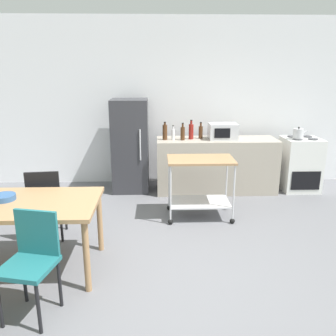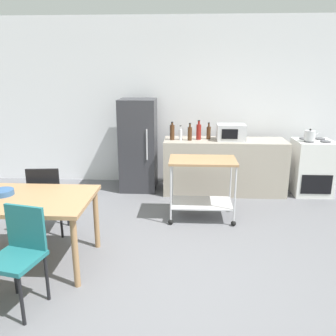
# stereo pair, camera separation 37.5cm
# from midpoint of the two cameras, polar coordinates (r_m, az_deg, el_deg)

# --- Properties ---
(ground_plane) EXTENTS (12.00, 12.00, 0.00)m
(ground_plane) POSITION_cam_midpoint_polar(r_m,az_deg,el_deg) (3.69, -3.02, -17.29)
(ground_plane) COLOR slate
(back_wall) EXTENTS (8.40, 0.12, 2.90)m
(back_wall) POSITION_cam_midpoint_polar(r_m,az_deg,el_deg) (6.32, -2.66, 10.62)
(back_wall) COLOR white
(back_wall) RESTS_ON ground_plane
(kitchen_counter) EXTENTS (2.00, 0.64, 0.90)m
(kitchen_counter) POSITION_cam_midpoint_polar(r_m,az_deg,el_deg) (5.96, 6.07, 0.46)
(kitchen_counter) COLOR #A89E8E
(kitchen_counter) RESTS_ON ground_plane
(dining_table) EXTENTS (1.50, 0.90, 0.75)m
(dining_table) POSITION_cam_midpoint_polar(r_m,az_deg,el_deg) (3.86, -25.29, -6.18)
(dining_table) COLOR #A37A51
(dining_table) RESTS_ON ground_plane
(chair_black) EXTENTS (0.44, 0.44, 0.89)m
(chair_black) POSITION_cam_midpoint_polar(r_m,az_deg,el_deg) (4.51, -21.56, -4.77)
(chair_black) COLOR black
(chair_black) RESTS_ON ground_plane
(chair_teal) EXTENTS (0.48, 0.48, 0.89)m
(chair_teal) POSITION_cam_midpoint_polar(r_m,az_deg,el_deg) (3.25, -24.59, -13.20)
(chair_teal) COLOR #1E666B
(chair_teal) RESTS_ON ground_plane
(stove_oven) EXTENTS (0.60, 0.61, 0.92)m
(stove_oven) POSITION_cam_midpoint_polar(r_m,az_deg,el_deg) (6.34, 19.14, 0.61)
(stove_oven) COLOR white
(stove_oven) RESTS_ON ground_plane
(refrigerator) EXTENTS (0.60, 0.63, 1.55)m
(refrigerator) POSITION_cam_midpoint_polar(r_m,az_deg,el_deg) (5.96, -7.95, 3.60)
(refrigerator) COLOR #333338
(refrigerator) RESTS_ON ground_plane
(kitchen_cart) EXTENTS (0.91, 0.57, 0.85)m
(kitchen_cart) POSITION_cam_midpoint_polar(r_m,az_deg,el_deg) (4.82, 3.06, -1.66)
(kitchen_cart) COLOR #A37A51
(kitchen_cart) RESTS_ON ground_plane
(bottle_soda) EXTENTS (0.08, 0.08, 0.29)m
(bottle_soda) POSITION_cam_midpoint_polar(r_m,az_deg,el_deg) (5.75, -2.39, 5.88)
(bottle_soda) COLOR #4C2D19
(bottle_soda) RESTS_ON kitchen_counter
(bottle_wine) EXTENTS (0.06, 0.06, 0.24)m
(bottle_wine) POSITION_cam_midpoint_polar(r_m,az_deg,el_deg) (5.76, -1.02, 5.54)
(bottle_wine) COLOR silver
(bottle_wine) RESTS_ON kitchen_counter
(bottle_sparkling_water) EXTENTS (0.07, 0.07, 0.28)m
(bottle_sparkling_water) POSITION_cam_midpoint_polar(r_m,az_deg,el_deg) (5.72, 0.52, 5.71)
(bottle_sparkling_water) COLOR #4C2D19
(bottle_sparkling_water) RESTS_ON kitchen_counter
(bottle_vinegar) EXTENTS (0.08, 0.08, 0.32)m
(bottle_vinegar) POSITION_cam_midpoint_polar(r_m,az_deg,el_deg) (5.80, 1.93, 6.02)
(bottle_vinegar) COLOR maroon
(bottle_vinegar) RESTS_ON kitchen_counter
(bottle_sesame_oil) EXTENTS (0.07, 0.07, 0.28)m
(bottle_sesame_oil) POSITION_cam_midpoint_polar(r_m,az_deg,el_deg) (5.87, 3.52, 5.89)
(bottle_sesame_oil) COLOR #4C2D19
(bottle_sesame_oil) RESTS_ON kitchen_counter
(microwave) EXTENTS (0.46, 0.35, 0.26)m
(microwave) POSITION_cam_midpoint_polar(r_m,az_deg,el_deg) (5.84, 7.12, 5.94)
(microwave) COLOR silver
(microwave) RESTS_ON kitchen_counter
(fruit_bowl) EXTENTS (0.23, 0.23, 0.06)m
(fruit_bowl) POSITION_cam_midpoint_polar(r_m,az_deg,el_deg) (3.96, -27.72, -4.31)
(fruit_bowl) COLOR #33598C
(fruit_bowl) RESTS_ON dining_table
(kettle) EXTENTS (0.24, 0.17, 0.19)m
(kettle) POSITION_cam_midpoint_polar(r_m,az_deg,el_deg) (6.10, 18.87, 5.34)
(kettle) COLOR silver
(kettle) RESTS_ON stove_oven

